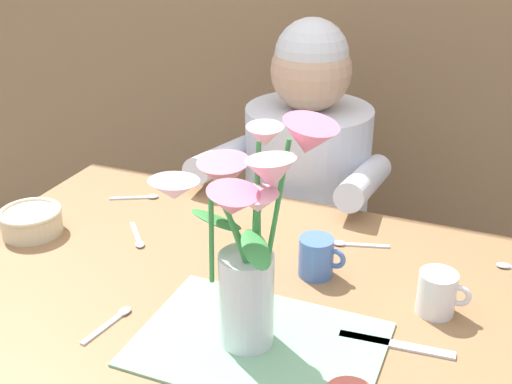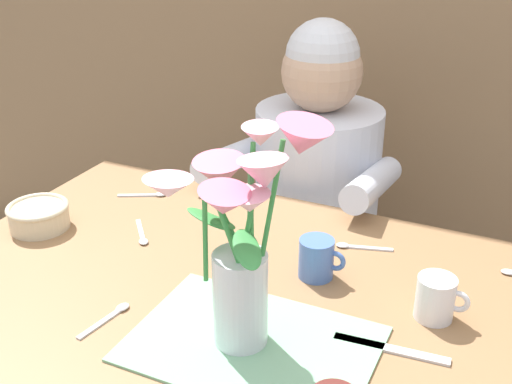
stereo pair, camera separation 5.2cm
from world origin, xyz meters
name	(u,v)px [view 1 (the left image)]	position (x,y,z in m)	size (l,w,h in m)	color
dining_table	(234,327)	(0.00, 0.00, 0.64)	(1.20, 0.80, 0.74)	olive
seated_person	(305,222)	(-0.05, 0.62, 0.56)	(0.45, 0.47, 1.14)	#4C4C56
striped_placemat	(259,344)	(0.11, -0.15, 0.74)	(0.40, 0.28, 0.01)	#7AB289
flower_vase	(248,231)	(0.09, -0.14, 0.95)	(0.28, 0.21, 0.39)	silver
ceramic_bowl	(31,220)	(-0.49, 0.02, 0.77)	(0.14, 0.14, 0.06)	beige
dinner_knife	(396,345)	(0.32, -0.06, 0.74)	(0.19, 0.02, 0.01)	silver
tea_cup	(317,257)	(0.14, 0.10, 0.78)	(0.09, 0.07, 0.08)	#476BB7
ceramic_mug	(438,293)	(0.37, 0.06, 0.78)	(0.09, 0.07, 0.08)	silver
spoon_1	(352,244)	(0.17, 0.23, 0.74)	(0.12, 0.05, 0.01)	silver
spoon_2	(138,239)	(-0.26, 0.08, 0.74)	(0.09, 0.10, 0.01)	silver
spoon_3	(115,319)	(-0.15, -0.18, 0.74)	(0.03, 0.12, 0.01)	silver
spoon_4	(142,197)	(-0.36, 0.26, 0.74)	(0.11, 0.07, 0.01)	silver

